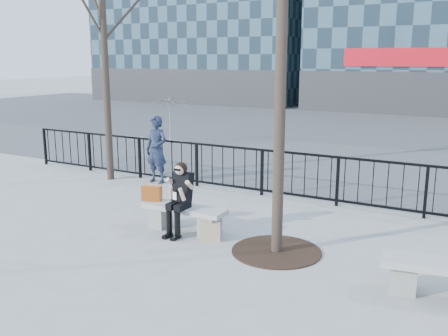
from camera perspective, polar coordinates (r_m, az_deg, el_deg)
The scene contains 10 objects.
ground at distance 9.41m, azimuth -4.53°, elevation -7.23°, with size 120.00×120.00×0.00m, color gray.
street_surface at distance 23.12m, azimuth 16.42°, elevation 4.11°, with size 60.00×23.00×0.01m, color #474747.
railing at distance 11.77m, azimuth 3.48°, elevation -0.37°, with size 14.00×0.06×1.10m.
tree_grate at distance 8.48m, azimuth 6.02°, elevation -9.43°, with size 1.50×1.50×0.02m, color black.
bench_main at distance 9.31m, azimuth -4.56°, elevation -5.48°, with size 1.65×0.46×0.49m.
seated_woman at distance 9.08m, azimuth -5.16°, elevation -3.54°, with size 0.50×0.64×1.34m.
handbag at distance 9.65m, azimuth -8.26°, elevation -2.82°, with size 0.37×0.17×0.30m, color #9D4613.
shopping_bag at distance 8.84m, azimuth -1.60°, elevation -7.32°, with size 0.36×0.13×0.34m, color beige.
standing_man at distance 12.90m, azimuth -7.71°, elevation 2.10°, with size 0.63×0.42×1.73m, color black.
vendor_umbrella at distance 18.74m, azimuth -6.26°, elevation 5.41°, with size 1.92×1.96×1.76m, color gold.
Camera 1 is at (4.92, -7.37, 3.17)m, focal length 40.00 mm.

